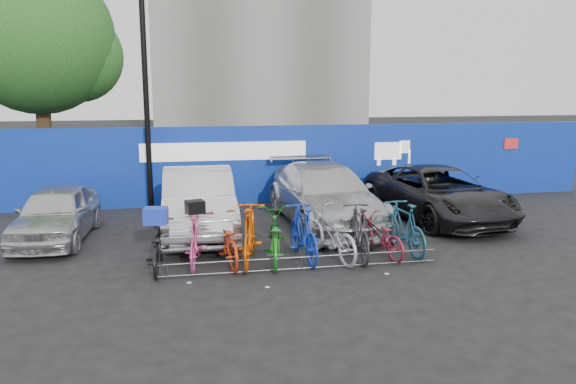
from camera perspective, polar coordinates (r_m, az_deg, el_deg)
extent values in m
plane|color=black|center=(11.80, 0.75, -7.07)|extent=(100.00, 100.00, 0.00)
cube|color=#0B2F9A|center=(17.32, -3.15, 2.78)|extent=(22.00, 0.15, 2.40)
cube|color=white|center=(17.06, -6.46, 4.13)|extent=(5.00, 0.02, 0.55)
cube|color=white|center=(18.20, 10.14, 4.13)|extent=(1.20, 0.02, 0.90)
cube|color=red|center=(20.11, 21.73, 4.58)|extent=(0.50, 0.02, 0.35)
cylinder|color=#382314|center=(21.60, -23.48, 5.64)|extent=(0.50, 0.50, 4.00)
sphere|color=#184E1A|center=(21.60, -24.14, 14.11)|extent=(5.20, 5.20, 5.20)
sphere|color=#184E1A|center=(21.63, -20.66, 12.75)|extent=(3.20, 3.20, 3.20)
cylinder|color=black|center=(16.45, -14.18, 8.34)|extent=(0.16, 0.16, 6.00)
cylinder|color=#595B60|center=(11.15, 1.37, -6.63)|extent=(5.60, 0.03, 0.03)
cylinder|color=#595B60|center=(11.23, 1.36, -7.75)|extent=(5.60, 0.03, 0.03)
cylinder|color=#595B60|center=(10.98, -12.16, -7.93)|extent=(0.03, 0.03, 0.28)
cylinder|color=#595B60|center=(11.01, -5.33, -7.67)|extent=(0.03, 0.03, 0.28)
cylinder|color=#595B60|center=(11.20, 1.36, -7.31)|extent=(0.03, 0.03, 0.28)
cylinder|color=#595B60|center=(11.53, 7.75, -6.88)|extent=(0.03, 0.03, 0.28)
cylinder|color=#595B60|center=(11.99, 13.69, -6.39)|extent=(0.03, 0.03, 0.28)
imported|color=#B6B6BB|center=(14.30, -22.48, -2.01)|extent=(1.75, 3.90, 1.30)
imported|color=silver|center=(13.96, -9.09, -1.01)|extent=(1.68, 4.81, 1.58)
imported|color=#BABBBF|center=(14.77, 3.78, -0.29)|extent=(2.49, 5.49, 1.56)
imported|color=black|center=(15.80, 15.02, -0.15)|extent=(2.91, 5.37, 1.43)
imported|color=black|center=(11.46, -13.15, -5.44)|extent=(0.68, 1.81, 0.94)
imported|color=#D63E86|center=(11.54, -9.33, -4.79)|extent=(0.76, 1.87, 1.09)
imported|color=#AA3413|center=(11.58, -6.40, -4.86)|extent=(0.96, 2.01, 1.02)
imported|color=#D64C06|center=(11.52, -3.94, -4.34)|extent=(0.98, 2.12, 1.23)
imported|color=#177D18|center=(11.64, -1.40, -4.58)|extent=(1.00, 2.12, 1.07)
imported|color=#1337C6|center=(11.73, 1.55, -4.17)|extent=(0.70, 2.00, 1.18)
imported|color=#A9ACB1|center=(11.89, 4.30, -4.24)|extent=(1.22, 2.18, 1.08)
imported|color=#2A2A2D|center=(11.95, 7.23, -4.04)|extent=(0.74, 1.97, 1.15)
imported|color=maroon|center=(12.21, 9.29, -4.41)|extent=(1.01, 1.80, 0.90)
imported|color=navy|center=(12.48, 11.67, -3.55)|extent=(0.74, 1.96, 1.15)
cube|color=#1B31C1|center=(11.30, -13.28, -2.37)|extent=(0.49, 0.40, 0.32)
cube|color=black|center=(11.38, -9.43, -1.51)|extent=(0.42, 0.39, 0.26)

